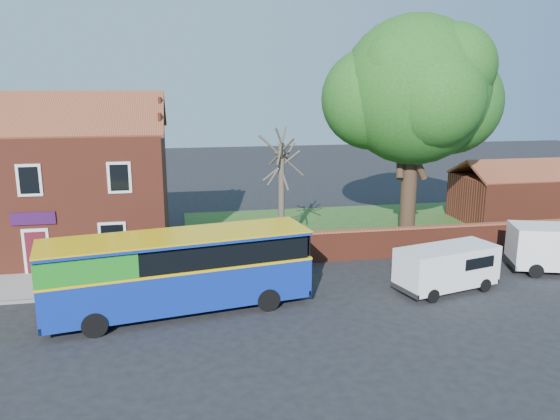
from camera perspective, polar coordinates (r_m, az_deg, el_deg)
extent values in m
plane|color=black|center=(20.89, -9.24, -12.40)|extent=(120.00, 120.00, 0.00)
cube|color=gray|center=(27.06, -24.68, -7.30)|extent=(18.00, 3.50, 0.12)
cube|color=slate|center=(25.47, -25.62, -8.62)|extent=(18.00, 0.15, 0.14)
cube|color=#426B28|center=(35.64, 11.55, -1.67)|extent=(26.00, 12.00, 0.04)
cube|color=maroon|center=(31.66, -22.79, 1.71)|extent=(12.00, 8.00, 6.50)
cube|color=brown|center=(29.23, -24.34, 9.14)|extent=(12.30, 4.08, 2.16)
cube|color=brown|center=(33.13, -22.74, 9.61)|extent=(12.30, 4.08, 2.16)
cube|color=black|center=(27.57, -24.74, 2.84)|extent=(1.10, 0.06, 1.50)
cube|color=#4C0F19|center=(28.31, -24.08, -4.15)|extent=(0.95, 0.04, 2.10)
cube|color=silver|center=(28.32, -24.08, -4.04)|extent=(1.20, 0.06, 2.30)
cube|color=#2E0D39|center=(27.88, -24.40, -0.81)|extent=(2.00, 0.06, 0.60)
cube|color=maroon|center=(30.18, 15.84, -3.16)|extent=(22.00, 0.30, 1.50)
cube|color=brown|center=(29.97, 15.94, -1.69)|extent=(22.00, 0.38, 0.10)
cube|color=maroon|center=(39.55, 23.83, 1.12)|extent=(8.00, 5.00, 3.00)
cube|color=brown|center=(38.20, 25.16, 3.74)|extent=(8.20, 2.56, 1.24)
cube|color=brown|center=(40.24, 23.11, 4.35)|extent=(8.20, 2.56, 1.24)
cube|color=#0D2A99|center=(22.25, -10.46, -7.52)|extent=(10.65, 4.35, 1.65)
cube|color=#DBA90B|center=(21.97, -10.55, -5.50)|extent=(10.67, 4.38, 0.10)
cube|color=black|center=(21.82, -10.60, -4.27)|extent=(10.25, 4.30, 0.82)
cube|color=#1D851E|center=(21.55, -19.61, -5.05)|extent=(3.93, 3.20, 0.88)
cube|color=#0D2A99|center=(21.67, -10.66, -2.88)|extent=(10.65, 4.35, 0.14)
cube|color=#DBA90B|center=(21.65, -10.67, -2.67)|extent=(10.70, 4.40, 0.06)
cylinder|color=black|center=(21.13, -18.81, -11.28)|extent=(0.97, 0.44, 0.93)
cylinder|color=black|center=(23.37, -19.04, -8.90)|extent=(0.97, 0.44, 0.93)
cylinder|color=black|center=(22.18, -1.24, -9.36)|extent=(0.97, 0.44, 0.93)
cylinder|color=black|center=(24.33, -3.15, -7.30)|extent=(0.97, 0.44, 0.93)
cube|color=white|center=(25.11, 17.01, -5.61)|extent=(4.84, 2.90, 1.72)
cube|color=black|center=(26.39, 20.36, -4.33)|extent=(0.47, 1.51, 0.68)
cube|color=black|center=(26.84, 20.46, -6.40)|extent=(0.55, 1.78, 0.22)
cylinder|color=black|center=(23.88, 15.63, -8.62)|extent=(0.63, 0.36, 0.60)
cylinder|color=black|center=(25.08, 13.11, -7.40)|extent=(0.63, 0.36, 0.60)
cylinder|color=black|center=(25.78, 20.57, -7.35)|extent=(0.63, 0.36, 0.60)
cylinder|color=black|center=(26.90, 18.00, -6.30)|extent=(0.63, 0.36, 0.60)
cylinder|color=black|center=(28.46, 25.16, -5.77)|extent=(0.72, 0.42, 0.68)
cylinder|color=black|center=(30.24, 24.06, -4.60)|extent=(0.72, 0.42, 0.68)
cylinder|color=black|center=(32.38, 13.27, 1.50)|extent=(0.91, 0.91, 5.25)
sphere|color=#2E7123|center=(31.76, 13.84, 12.04)|extent=(8.21, 8.21, 8.21)
sphere|color=#2E7123|center=(33.23, 17.28, 10.68)|extent=(5.93, 5.93, 5.93)
sphere|color=#2E7123|center=(31.59, 9.62, 11.39)|extent=(5.70, 5.70, 5.70)
cylinder|color=#4C4238|center=(29.20, 0.15, 1.20)|extent=(0.33, 0.33, 5.84)
cylinder|color=#4C4238|center=(28.84, 0.15, 5.27)|extent=(0.34, 2.85, 2.30)
cylinder|color=#4C4238|center=(28.87, 0.15, 4.86)|extent=(1.49, 2.10, 2.10)
cylinder|color=#4C4238|center=(28.81, 0.15, 5.68)|extent=(2.39, 1.10, 2.33)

